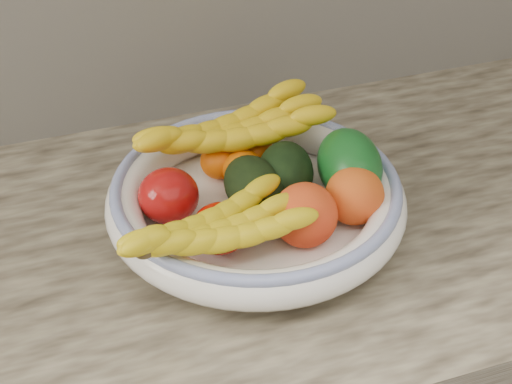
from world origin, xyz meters
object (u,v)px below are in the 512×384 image
object	(u,v)px
banana_bunch_back	(232,136)
green_mango	(349,165)
fruit_bowl	(256,199)
banana_bunch_front	(214,234)

from	to	relation	value
banana_bunch_back	green_mango	bearing A→B (deg)	-45.14
fruit_bowl	banana_bunch_front	bearing A→B (deg)	-132.29
fruit_bowl	green_mango	distance (m)	0.13
fruit_bowl	banana_bunch_front	world-z (taller)	banana_bunch_front
green_mango	banana_bunch_front	size ratio (longest dim) A/B	0.50
banana_bunch_back	banana_bunch_front	size ratio (longest dim) A/B	1.17
banana_bunch_back	banana_bunch_front	bearing A→B (deg)	-120.20
fruit_bowl	banana_bunch_back	xyz separation A→B (m)	(-0.00, 0.10, 0.04)
fruit_bowl	green_mango	size ratio (longest dim) A/B	3.13
green_mango	banana_bunch_front	world-z (taller)	green_mango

